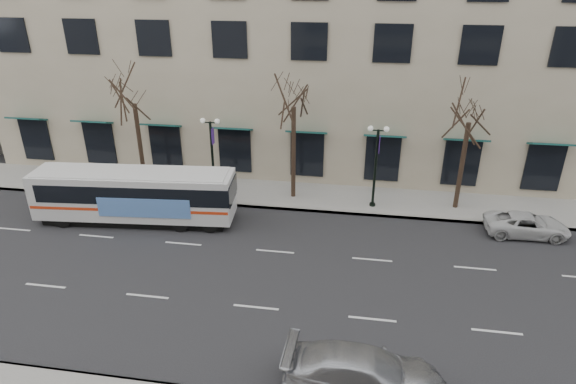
% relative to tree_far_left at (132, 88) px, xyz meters
% --- Properties ---
extents(ground, '(160.00, 160.00, 0.00)m').
position_rel_tree_far_left_xyz_m(ground, '(10.00, -8.80, -6.70)').
color(ground, black).
rests_on(ground, ground).
extents(sidewalk_far, '(80.00, 4.00, 0.15)m').
position_rel_tree_far_left_xyz_m(sidewalk_far, '(15.00, 0.20, -6.62)').
color(sidewalk_far, gray).
rests_on(sidewalk_far, ground).
extents(tree_far_left, '(3.60, 3.60, 8.34)m').
position_rel_tree_far_left_xyz_m(tree_far_left, '(0.00, 0.00, 0.00)').
color(tree_far_left, black).
rests_on(tree_far_left, ground).
extents(tree_far_mid, '(3.60, 3.60, 8.55)m').
position_rel_tree_far_left_xyz_m(tree_far_mid, '(10.00, 0.00, 0.21)').
color(tree_far_mid, black).
rests_on(tree_far_mid, ground).
extents(tree_far_right, '(3.60, 3.60, 8.06)m').
position_rel_tree_far_left_xyz_m(tree_far_right, '(20.00, 0.00, -0.28)').
color(tree_far_right, black).
rests_on(tree_far_right, ground).
extents(lamp_post_left, '(1.22, 0.45, 5.21)m').
position_rel_tree_far_left_xyz_m(lamp_post_left, '(5.01, -0.60, -3.75)').
color(lamp_post_left, black).
rests_on(lamp_post_left, ground).
extents(lamp_post_right, '(1.22, 0.45, 5.21)m').
position_rel_tree_far_left_xyz_m(lamp_post_right, '(15.01, -0.60, -3.75)').
color(lamp_post_right, black).
rests_on(lamp_post_right, ground).
extents(city_bus, '(11.53, 3.44, 3.08)m').
position_rel_tree_far_left_xyz_m(city_bus, '(1.57, -4.38, -5.02)').
color(city_bus, silver).
rests_on(city_bus, ground).
extents(silver_car, '(5.68, 2.47, 1.63)m').
position_rel_tree_far_left_xyz_m(silver_car, '(14.68, -15.00, -5.89)').
color(silver_car, '#A7A9AF').
rests_on(silver_car, ground).
extents(white_pickup, '(4.47, 2.13, 1.23)m').
position_rel_tree_far_left_xyz_m(white_pickup, '(23.35, -2.60, -6.08)').
color(white_pickup, silver).
rests_on(white_pickup, ground).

